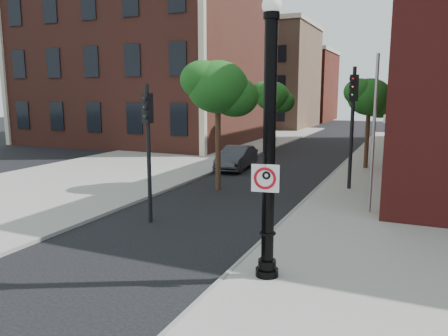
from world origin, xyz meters
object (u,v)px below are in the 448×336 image
at_px(no_parking_sign, 265,178).
at_px(parked_car, 237,158).
at_px(traffic_signal_right, 353,108).
at_px(lamppost, 269,156).
at_px(traffic_signal_left, 148,131).

relative_size(no_parking_sign, parked_car, 0.16).
bearing_deg(parked_car, traffic_signal_right, -28.98).
bearing_deg(lamppost, traffic_signal_right, 87.77).
xyz_separation_m(no_parking_sign, parked_car, (-6.23, 13.65, -1.82)).
distance_m(no_parking_sign, parked_car, 15.11).
distance_m(traffic_signal_left, traffic_signal_right, 9.34).
bearing_deg(parked_car, lamppost, -69.03).
xyz_separation_m(lamppost, no_parking_sign, (-0.03, -0.16, -0.47)).
height_order(no_parking_sign, parked_car, no_parking_sign).
bearing_deg(traffic_signal_left, traffic_signal_right, 65.50).
bearing_deg(traffic_signal_left, no_parking_sign, -19.16).
relative_size(parked_car, traffic_signal_left, 0.87).
relative_size(lamppost, traffic_signal_left, 1.39).
bearing_deg(traffic_signal_right, no_parking_sign, -109.09).
bearing_deg(parked_car, no_parking_sign, -69.38).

